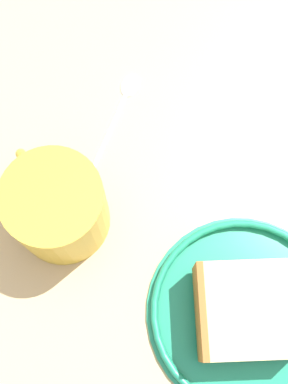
% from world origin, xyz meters
% --- Properties ---
extents(ground_plane, '(1.46, 1.46, 0.04)m').
position_xyz_m(ground_plane, '(0.00, 0.00, -0.02)').
color(ground_plane, tan).
extents(small_plate, '(0.19, 0.19, 0.01)m').
position_xyz_m(small_plate, '(-0.12, 0.05, 0.01)').
color(small_plate, '#1E8C66').
rests_on(small_plate, ground_plane).
extents(cake_slice, '(0.12, 0.12, 0.05)m').
position_xyz_m(cake_slice, '(-0.12, 0.06, 0.03)').
color(cake_slice, '#9E662D').
rests_on(cake_slice, small_plate).
extents(tea_mug, '(0.12, 0.09, 0.09)m').
position_xyz_m(tea_mug, '(0.06, 0.14, 0.04)').
color(tea_mug, gold).
rests_on(tea_mug, ground_plane).
extents(teaspoon, '(0.08, 0.12, 0.01)m').
position_xyz_m(teaspoon, '(0.13, 0.01, 0.00)').
color(teaspoon, silver).
rests_on(teaspoon, ground_plane).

